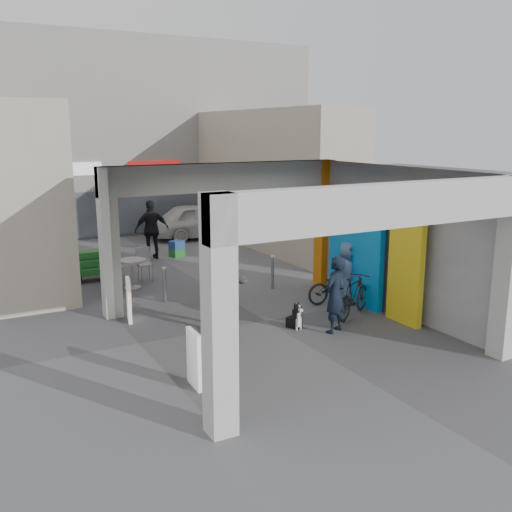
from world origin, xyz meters
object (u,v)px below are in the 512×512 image
man_back_turned (226,286)px  man_elderly (347,272)px  bicycle_front (337,286)px  white_van (203,220)px  border_collie (296,318)px  produce_stand (97,269)px  bicycle_rear (354,296)px  cafe_set (125,274)px  man_crates (152,230)px  man_with_dog (335,295)px

man_back_turned → man_elderly: man_back_turned is taller
bicycle_front → white_van: 9.76m
man_back_turned → white_van: (3.85, 10.24, -0.28)m
border_collie → man_back_turned: (-1.38, 0.65, 0.75)m
produce_stand → bicycle_rear: (4.51, -6.24, 0.17)m
border_collie → bicycle_rear: bicycle_rear is taller
cafe_set → white_van: (4.80, 5.63, 0.37)m
man_back_turned → man_crates: size_ratio=0.99×
man_with_dog → white_van: size_ratio=0.40×
produce_stand → bicycle_rear: 7.70m
cafe_set → produce_stand: size_ratio=1.27×
border_collie → man_with_dog: bearing=-68.4°
produce_stand → bicycle_front: size_ratio=0.75×
man_crates → bicycle_rear: man_crates is taller
man_with_dog → man_back_turned: size_ratio=0.85×
cafe_set → man_crates: man_crates is taller
produce_stand → cafe_set: bearing=-38.3°
man_with_dog → white_van: bearing=-125.1°
man_with_dog → man_elderly: (1.65, 1.74, -0.07)m
bicycle_rear → cafe_set: bearing=8.5°
man_crates → border_collie: bearing=96.0°
man_crates → white_van: size_ratio=0.48×
man_back_turned → bicycle_rear: size_ratio=1.19×
man_elderly → man_crates: man_crates is taller
border_collie → man_with_dog: man_with_dog is taller
cafe_set → bicycle_rear: bicycle_rear is taller
man_elderly → man_crates: 7.58m
man_elderly → bicycle_front: bearing=159.0°
man_with_dog → bicycle_front: man_with_dog is taller
man_back_turned → man_elderly: 3.68m
bicycle_front → bicycle_rear: (-0.32, -1.08, 0.06)m
cafe_set → border_collie: (2.33, -5.26, -0.10)m
produce_stand → man_back_turned: 5.88m
produce_stand → man_elderly: (5.12, -5.15, 0.44)m
produce_stand → white_van: 7.05m
man_elderly → white_van: bearing=65.7°
man_with_dog → bicycle_rear: (1.03, 0.65, -0.34)m
man_back_turned → bicycle_front: 3.42m
cafe_set → bicycle_rear: (3.97, -5.19, 0.16)m
produce_stand → man_elderly: man_elderly is taller
man_back_turned → produce_stand: bearing=105.0°
man_crates → bicycle_front: bearing=111.8°
produce_stand → man_with_dog: bearing=-38.4°
man_elderly → man_crates: size_ratio=0.77×
man_with_dog → man_back_turned: bearing=-57.6°
cafe_set → man_elderly: (4.59, -4.10, 0.43)m
cafe_set → bicycle_front: cafe_set is taller
man_crates → bicycle_front: size_ratio=1.20×
border_collie → man_elderly: (2.26, 1.16, 0.52)m
border_collie → man_elderly: man_elderly is taller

